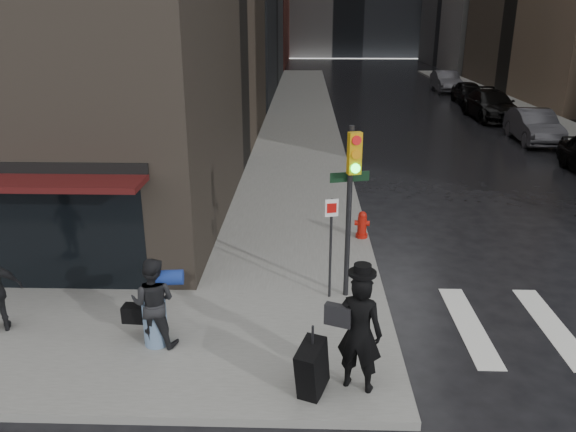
% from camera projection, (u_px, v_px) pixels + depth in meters
% --- Properties ---
extents(ground, '(140.00, 140.00, 0.00)m').
position_uv_depth(ground, '(287.00, 351.00, 10.05)').
color(ground, black).
rests_on(ground, ground).
extents(sidewalk_left, '(4.00, 50.00, 0.15)m').
position_uv_depth(sidewalk_left, '(301.00, 109.00, 35.42)').
color(sidewalk_left, slate).
rests_on(sidewalk_left, ground).
extents(sidewalk_right, '(3.00, 50.00, 0.15)m').
position_uv_depth(sidewalk_right, '(517.00, 110.00, 35.03)').
color(sidewalk_right, slate).
rests_on(sidewalk_right, ground).
extents(man_overcoat, '(1.42, 0.97, 2.15)m').
position_uv_depth(man_overcoat, '(350.00, 338.00, 8.51)').
color(man_overcoat, black).
rests_on(man_overcoat, ground).
extents(man_jeans, '(1.17, 0.68, 1.65)m').
position_uv_depth(man_jeans, '(153.00, 302.00, 9.74)').
color(man_jeans, black).
rests_on(man_jeans, ground).
extents(traffic_light, '(0.87, 0.51, 3.56)m').
position_uv_depth(traffic_light, '(349.00, 191.00, 10.90)').
color(traffic_light, black).
rests_on(traffic_light, ground).
extents(fire_hydrant, '(0.41, 0.31, 0.72)m').
position_uv_depth(fire_hydrant, '(362.00, 226.00, 14.68)').
color(fire_hydrant, '#9F1309').
rests_on(fire_hydrant, ground).
extents(parked_car_2, '(1.85, 4.67, 1.51)m').
position_uv_depth(parked_car_2, '(534.00, 126.00, 26.30)').
color(parked_car_2, '#3D3D42').
rests_on(parked_car_2, ground).
extents(parked_car_3, '(2.36, 5.57, 1.60)m').
position_uv_depth(parked_car_3, '(491.00, 105.00, 32.06)').
color(parked_car_3, black).
rests_on(parked_car_3, ground).
extents(parked_car_4, '(1.81, 4.26, 1.44)m').
position_uv_depth(parked_car_4, '(468.00, 92.00, 37.85)').
color(parked_car_4, black).
rests_on(parked_car_4, ground).
extents(parked_car_5, '(1.80, 4.85, 1.58)m').
position_uv_depth(parked_car_5, '(446.00, 81.00, 43.60)').
color(parked_car_5, '#46464B').
rests_on(parked_car_5, ground).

